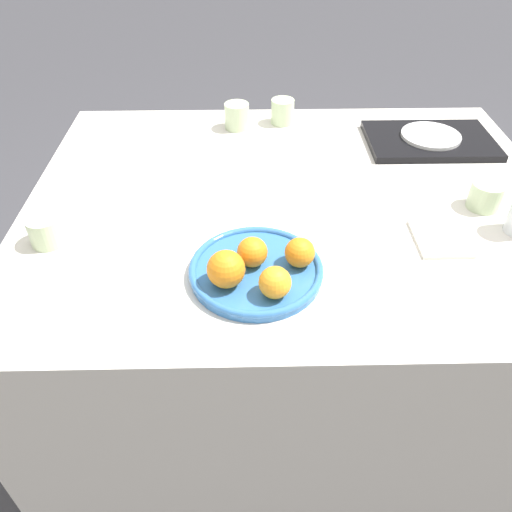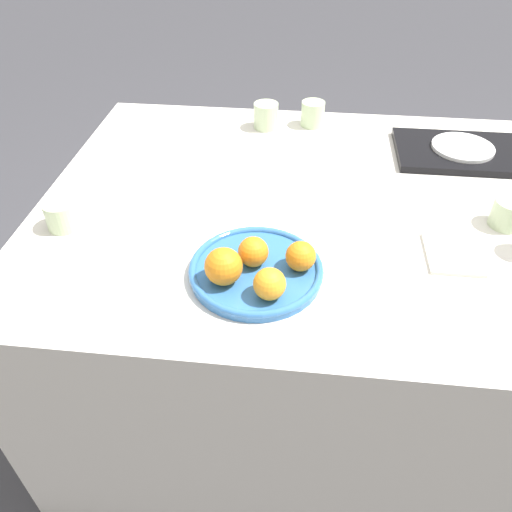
{
  "view_description": "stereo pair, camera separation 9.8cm",
  "coord_description": "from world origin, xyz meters",
  "px_view_note": "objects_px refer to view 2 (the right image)",
  "views": [
    {
      "loc": [
        -0.12,
        -1.04,
        1.42
      ],
      "look_at": [
        -0.1,
        -0.29,
        0.79
      ],
      "focal_mm": 35.0,
      "sensor_mm": 36.0,
      "label": 1
    },
    {
      "loc": [
        -0.02,
        -1.04,
        1.42
      ],
      "look_at": [
        -0.1,
        -0.29,
        0.79
      ],
      "focal_mm": 35.0,
      "sensor_mm": 36.0,
      "label": 2
    }
  ],
  "objects_px": {
    "orange_3": "(270,284)",
    "orange_1": "(224,266)",
    "orange_0": "(253,252)",
    "cup_2": "(313,114)",
    "orange_2": "(301,256)",
    "side_plate": "(463,147)",
    "cup_0": "(62,215)",
    "fruit_platter": "(256,270)",
    "cup_1": "(266,116)",
    "cup_3": "(509,213)",
    "napkin": "(452,254)",
    "serving_tray": "(461,152)"
  },
  "relations": [
    {
      "from": "orange_0",
      "to": "cup_2",
      "type": "bearing_deg",
      "value": 81.47
    },
    {
      "from": "serving_tray",
      "to": "orange_2",
      "type": "bearing_deg",
      "value": -128.04
    },
    {
      "from": "orange_3",
      "to": "cup_0",
      "type": "bearing_deg",
      "value": 158.41
    },
    {
      "from": "napkin",
      "to": "fruit_platter",
      "type": "bearing_deg",
      "value": -165.42
    },
    {
      "from": "cup_2",
      "to": "napkin",
      "type": "distance_m",
      "value": 0.68
    },
    {
      "from": "cup_2",
      "to": "cup_0",
      "type": "bearing_deg",
      "value": -132.91
    },
    {
      "from": "orange_2",
      "to": "side_plate",
      "type": "xyz_separation_m",
      "value": [
        0.43,
        0.55,
        -0.02
      ]
    },
    {
      "from": "fruit_platter",
      "to": "cup_1",
      "type": "xyz_separation_m",
      "value": [
        -0.04,
        0.68,
        0.03
      ]
    },
    {
      "from": "fruit_platter",
      "to": "orange_2",
      "type": "distance_m",
      "value": 0.1
    },
    {
      "from": "orange_0",
      "to": "cup_3",
      "type": "relative_size",
      "value": 0.8
    },
    {
      "from": "orange_2",
      "to": "orange_3",
      "type": "xyz_separation_m",
      "value": [
        -0.05,
        -0.09,
        0.0
      ]
    },
    {
      "from": "orange_1",
      "to": "serving_tray",
      "type": "xyz_separation_m",
      "value": [
        0.57,
        0.6,
        -0.04
      ]
    },
    {
      "from": "fruit_platter",
      "to": "orange_2",
      "type": "xyz_separation_m",
      "value": [
        0.09,
        0.01,
        0.04
      ]
    },
    {
      "from": "orange_0",
      "to": "orange_1",
      "type": "bearing_deg",
      "value": -131.31
    },
    {
      "from": "napkin",
      "to": "cup_2",
      "type": "bearing_deg",
      "value": 117.48
    },
    {
      "from": "cup_0",
      "to": "orange_0",
      "type": "bearing_deg",
      "value": -12.92
    },
    {
      "from": "cup_2",
      "to": "orange_2",
      "type": "bearing_deg",
      "value": -90.73
    },
    {
      "from": "cup_0",
      "to": "napkin",
      "type": "bearing_deg",
      "value": -0.68
    },
    {
      "from": "side_plate",
      "to": "napkin",
      "type": "relative_size",
      "value": 1.25
    },
    {
      "from": "orange_3",
      "to": "cup_1",
      "type": "distance_m",
      "value": 0.76
    },
    {
      "from": "orange_3",
      "to": "cup_0",
      "type": "relative_size",
      "value": 0.83
    },
    {
      "from": "orange_0",
      "to": "orange_3",
      "type": "xyz_separation_m",
      "value": [
        0.04,
        -0.09,
        0.0
      ]
    },
    {
      "from": "orange_2",
      "to": "cup_3",
      "type": "height_order",
      "value": "orange_2"
    },
    {
      "from": "napkin",
      "to": "serving_tray",
      "type": "bearing_deg",
      "value": 76.67
    },
    {
      "from": "serving_tray",
      "to": "orange_3",
      "type": "bearing_deg",
      "value": -127.23
    },
    {
      "from": "orange_0",
      "to": "cup_3",
      "type": "height_order",
      "value": "orange_0"
    },
    {
      "from": "orange_3",
      "to": "cup_2",
      "type": "relative_size",
      "value": 0.84
    },
    {
      "from": "cup_3",
      "to": "fruit_platter",
      "type": "bearing_deg",
      "value": -157.06
    },
    {
      "from": "orange_0",
      "to": "orange_2",
      "type": "distance_m",
      "value": 0.09
    },
    {
      "from": "orange_2",
      "to": "cup_0",
      "type": "bearing_deg",
      "value": 168.99
    },
    {
      "from": "cup_0",
      "to": "cup_1",
      "type": "xyz_separation_m",
      "value": [
        0.41,
        0.56,
        0.01
      ]
    },
    {
      "from": "orange_2",
      "to": "napkin",
      "type": "relative_size",
      "value": 0.45
    },
    {
      "from": "orange_2",
      "to": "cup_1",
      "type": "height_order",
      "value": "orange_2"
    },
    {
      "from": "orange_3",
      "to": "fruit_platter",
      "type": "bearing_deg",
      "value": 114.04
    },
    {
      "from": "fruit_platter",
      "to": "cup_3",
      "type": "bearing_deg",
      "value": 22.94
    },
    {
      "from": "orange_3",
      "to": "orange_1",
      "type": "bearing_deg",
      "value": 160.4
    },
    {
      "from": "cup_1",
      "to": "cup_3",
      "type": "bearing_deg",
      "value": -36.68
    },
    {
      "from": "serving_tray",
      "to": "cup_3",
      "type": "xyz_separation_m",
      "value": [
        0.03,
        -0.33,
        0.02
      ]
    },
    {
      "from": "serving_tray",
      "to": "napkin",
      "type": "bearing_deg",
      "value": -103.33
    },
    {
      "from": "orange_1",
      "to": "side_plate",
      "type": "distance_m",
      "value": 0.83
    },
    {
      "from": "fruit_platter",
      "to": "orange_0",
      "type": "xyz_separation_m",
      "value": [
        -0.01,
        0.01,
        0.04
      ]
    },
    {
      "from": "orange_3",
      "to": "cup_0",
      "type": "height_order",
      "value": "orange_3"
    },
    {
      "from": "orange_2",
      "to": "cup_0",
      "type": "relative_size",
      "value": 0.82
    },
    {
      "from": "orange_3",
      "to": "cup_3",
      "type": "distance_m",
      "value": 0.6
    },
    {
      "from": "napkin",
      "to": "orange_0",
      "type": "bearing_deg",
      "value": -167.56
    },
    {
      "from": "fruit_platter",
      "to": "orange_2",
      "type": "relative_size",
      "value": 4.46
    },
    {
      "from": "orange_1",
      "to": "napkin",
      "type": "relative_size",
      "value": 0.55
    },
    {
      "from": "fruit_platter",
      "to": "cup_2",
      "type": "xyz_separation_m",
      "value": [
        0.1,
        0.71,
        0.02
      ]
    },
    {
      "from": "orange_0",
      "to": "cup_1",
      "type": "bearing_deg",
      "value": 93.18
    },
    {
      "from": "cup_2",
      "to": "orange_3",
      "type": "bearing_deg",
      "value": -94.6
    }
  ]
}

